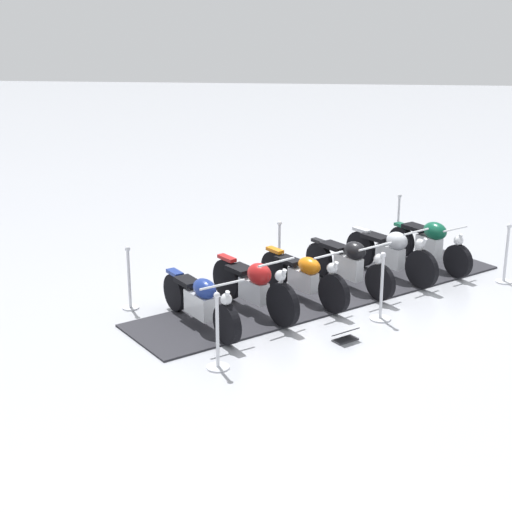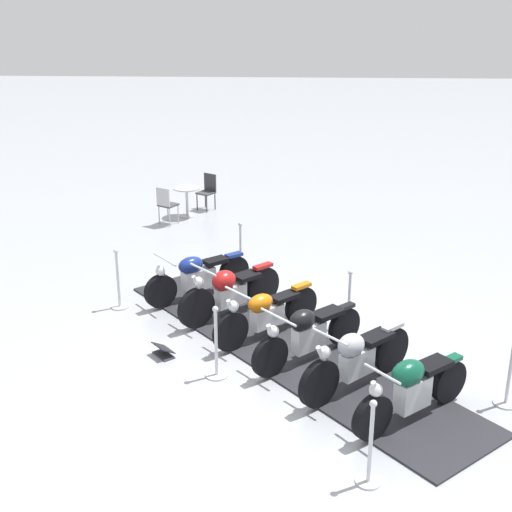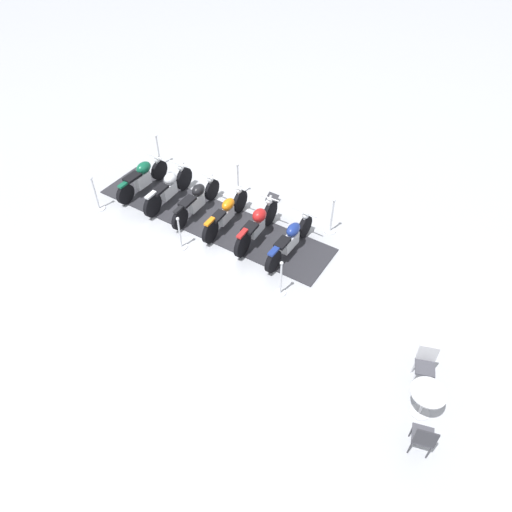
{
  "view_description": "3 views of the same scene",
  "coord_description": "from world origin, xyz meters",
  "px_view_note": "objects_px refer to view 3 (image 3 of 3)",
  "views": [
    {
      "loc": [
        12.92,
        0.08,
        4.87
      ],
      "look_at": [
        0.99,
        -1.15,
        1.0
      ],
      "focal_mm": 54.13,
      "sensor_mm": 36.0,
      "label": 1
    },
    {
      "loc": [
        -0.02,
        10.17,
        5.42
      ],
      "look_at": [
        0.62,
        -2.2,
        0.79
      ],
      "focal_mm": 49.07,
      "sensor_mm": 36.0,
      "label": 2
    },
    {
      "loc": [
        -1.92,
        -10.91,
        9.17
      ],
      "look_at": [
        0.62,
        -2.44,
        0.61
      ],
      "focal_mm": 34.35,
      "sensor_mm": 36.0,
      "label": 3
    }
  ],
  "objects_px": {
    "stanchion_left_rear": "(97,199)",
    "cafe_table": "(426,397)",
    "motorcycle_maroon": "(257,224)",
    "stanchion_right_mid": "(238,186)",
    "info_placard": "(272,199)",
    "cafe_chair_near_table": "(424,437)",
    "cafe_chair_across_table": "(426,363)",
    "stanchion_right_rear": "(159,154)",
    "motorcycle_copper": "(226,212)",
    "stanchion_left_front": "(281,282)",
    "motorcycle_chrome": "(169,188)",
    "motorcycle_black": "(197,199)",
    "stanchion_left_mid": "(180,238)",
    "motorcycle_navy": "(290,239)",
    "motorcycle_forest": "(143,177)",
    "stanchion_right_front": "(331,221)"
  },
  "relations": [
    {
      "from": "stanchion_left_mid",
      "to": "info_placard",
      "type": "height_order",
      "value": "stanchion_left_mid"
    },
    {
      "from": "stanchion_right_mid",
      "to": "cafe_table",
      "type": "height_order",
      "value": "stanchion_right_mid"
    },
    {
      "from": "cafe_table",
      "to": "cafe_chair_across_table",
      "type": "distance_m",
      "value": 0.82
    },
    {
      "from": "motorcycle_forest",
      "to": "cafe_chair_near_table",
      "type": "height_order",
      "value": "motorcycle_forest"
    },
    {
      "from": "cafe_chair_near_table",
      "to": "motorcycle_copper",
      "type": "bearing_deg",
      "value": 47.66
    },
    {
      "from": "stanchion_left_mid",
      "to": "cafe_table",
      "type": "distance_m",
      "value": 7.28
    },
    {
      "from": "motorcycle_black",
      "to": "stanchion_left_rear",
      "type": "xyz_separation_m",
      "value": [
        -2.79,
        1.05,
        -0.16
      ]
    },
    {
      "from": "motorcycle_navy",
      "to": "motorcycle_maroon",
      "type": "bearing_deg",
      "value": 91.21
    },
    {
      "from": "stanchion_right_mid",
      "to": "stanchion_left_mid",
      "type": "height_order",
      "value": "stanchion_right_mid"
    },
    {
      "from": "stanchion_right_mid",
      "to": "stanchion_left_front",
      "type": "bearing_deg",
      "value": -90.83
    },
    {
      "from": "stanchion_right_rear",
      "to": "stanchion_left_mid",
      "type": "xyz_separation_m",
      "value": [
        -0.06,
        -4.2,
        -0.06
      ]
    },
    {
      "from": "motorcycle_maroon",
      "to": "motorcycle_copper",
      "type": "distance_m",
      "value": 1.04
    },
    {
      "from": "motorcycle_black",
      "to": "stanchion_right_mid",
      "type": "bearing_deg",
      "value": -22.82
    },
    {
      "from": "cafe_table",
      "to": "info_placard",
      "type": "bearing_deg",
      "value": 95.31
    },
    {
      "from": "motorcycle_navy",
      "to": "stanchion_left_rear",
      "type": "bearing_deg",
      "value": 105.11
    },
    {
      "from": "motorcycle_copper",
      "to": "motorcycle_forest",
      "type": "height_order",
      "value": "motorcycle_copper"
    },
    {
      "from": "stanchion_left_front",
      "to": "stanchion_right_rear",
      "type": "bearing_deg",
      "value": 106.83
    },
    {
      "from": "stanchion_right_front",
      "to": "cafe_chair_near_table",
      "type": "bearing_deg",
      "value": -98.03
    },
    {
      "from": "stanchion_left_rear",
      "to": "cafe_table",
      "type": "distance_m",
      "value": 10.38
    },
    {
      "from": "stanchion_left_front",
      "to": "stanchion_right_mid",
      "type": "relative_size",
      "value": 0.96
    },
    {
      "from": "cafe_chair_near_table",
      "to": "stanchion_left_rear",
      "type": "bearing_deg",
      "value": 63.49
    },
    {
      "from": "motorcycle_copper",
      "to": "info_placard",
      "type": "height_order",
      "value": "motorcycle_copper"
    },
    {
      "from": "motorcycle_black",
      "to": "info_placard",
      "type": "distance_m",
      "value": 2.33
    },
    {
      "from": "stanchion_right_front",
      "to": "cafe_table",
      "type": "height_order",
      "value": "stanchion_right_front"
    },
    {
      "from": "stanchion_left_rear",
      "to": "motorcycle_navy",
      "type": "bearing_deg",
      "value": -35.26
    },
    {
      "from": "info_placard",
      "to": "cafe_table",
      "type": "bearing_deg",
      "value": -35.44
    },
    {
      "from": "stanchion_right_rear",
      "to": "info_placard",
      "type": "xyz_separation_m",
      "value": [
        2.97,
        -2.96,
        -0.32
      ]
    },
    {
      "from": "stanchion_left_rear",
      "to": "cafe_table",
      "type": "xyz_separation_m",
      "value": [
        5.77,
        -8.63,
        0.23
      ]
    },
    {
      "from": "stanchion_right_mid",
      "to": "stanchion_left_mid",
      "type": "relative_size",
      "value": 1.1
    },
    {
      "from": "motorcycle_copper",
      "to": "cafe_chair_across_table",
      "type": "height_order",
      "value": "motorcycle_copper"
    },
    {
      "from": "motorcycle_copper",
      "to": "stanchion_left_mid",
      "type": "distance_m",
      "value": 1.52
    },
    {
      "from": "motorcycle_chrome",
      "to": "motorcycle_black",
      "type": "bearing_deg",
      "value": -92.13
    },
    {
      "from": "motorcycle_copper",
      "to": "stanchion_left_front",
      "type": "relative_size",
      "value": 1.54
    },
    {
      "from": "motorcycle_maroon",
      "to": "stanchion_right_mid",
      "type": "xyz_separation_m",
      "value": [
        0.01,
        2.07,
        -0.16
      ]
    },
    {
      "from": "info_placard",
      "to": "stanchion_right_mid",
      "type": "bearing_deg",
      "value": -162.91
    },
    {
      "from": "motorcycle_navy",
      "to": "stanchion_right_mid",
      "type": "distance_m",
      "value": 2.93
    },
    {
      "from": "stanchion_right_rear",
      "to": "motorcycle_copper",
      "type": "bearing_deg",
      "value": -69.66
    },
    {
      "from": "motorcycle_forest",
      "to": "stanchion_left_mid",
      "type": "xyz_separation_m",
      "value": [
        0.61,
        -2.9,
        -0.19
      ]
    },
    {
      "from": "cafe_chair_near_table",
      "to": "cafe_chair_across_table",
      "type": "xyz_separation_m",
      "value": [
        0.87,
        1.4,
        0.02
      ]
    },
    {
      "from": "stanchion_left_rear",
      "to": "stanchion_right_rear",
      "type": "distance_m",
      "value": 2.79
    },
    {
      "from": "stanchion_left_front",
      "to": "cafe_chair_across_table",
      "type": "relative_size",
      "value": 1.14
    },
    {
      "from": "motorcycle_navy",
      "to": "motorcycle_copper",
      "type": "xyz_separation_m",
      "value": [
        -1.36,
        1.57,
        0.0
      ]
    },
    {
      "from": "motorcycle_maroon",
      "to": "stanchion_right_front",
      "type": "distance_m",
      "value": 2.09
    },
    {
      "from": "stanchion_right_mid",
      "to": "motorcycle_chrome",
      "type": "bearing_deg",
      "value": 172.01
    },
    {
      "from": "stanchion_right_rear",
      "to": "cafe_table",
      "type": "relative_size",
      "value": 1.46
    },
    {
      "from": "stanchion_left_front",
      "to": "info_placard",
      "type": "height_order",
      "value": "stanchion_left_front"
    },
    {
      "from": "motorcycle_copper",
      "to": "motorcycle_navy",
      "type": "bearing_deg",
      "value": -92.48
    },
    {
      "from": "motorcycle_chrome",
      "to": "cafe_table",
      "type": "height_order",
      "value": "motorcycle_chrome"
    },
    {
      "from": "motorcycle_maroon",
      "to": "motorcycle_black",
      "type": "height_order",
      "value": "motorcycle_maroon"
    },
    {
      "from": "stanchion_right_mid",
      "to": "info_placard",
      "type": "bearing_deg",
      "value": -32.16
    }
  ]
}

